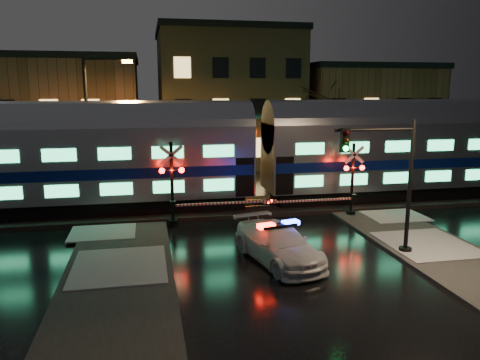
% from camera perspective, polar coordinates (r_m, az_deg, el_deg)
% --- Properties ---
extents(ground, '(120.00, 120.00, 0.00)m').
position_cam_1_polar(ground, '(22.15, 3.11, -6.75)').
color(ground, black).
rests_on(ground, ground).
extents(ballast, '(90.00, 4.20, 0.24)m').
position_cam_1_polar(ballast, '(26.80, 0.46, -3.30)').
color(ballast, black).
rests_on(ballast, ground).
extents(sidewalk_left, '(4.00, 20.00, 0.12)m').
position_cam_1_polar(sidewalk_left, '(15.95, -15.03, -14.21)').
color(sidewalk_left, '#2D2D2D').
rests_on(sidewalk_left, ground).
extents(sidewalk_right, '(4.00, 20.00, 0.12)m').
position_cam_1_polar(sidewalk_right, '(19.79, 26.64, -9.97)').
color(sidewalk_right, '#2D2D2D').
rests_on(sidewalk_right, ground).
extents(building_left, '(14.00, 10.00, 9.00)m').
position_cam_1_polar(building_left, '(43.18, -21.73, 7.27)').
color(building_left, brown).
rests_on(building_left, ground).
extents(building_mid, '(12.00, 11.00, 11.50)m').
position_cam_1_polar(building_mid, '(43.55, -1.66, 9.71)').
color(building_mid, brown).
rests_on(building_mid, ground).
extents(building_right, '(12.00, 10.00, 8.50)m').
position_cam_1_polar(building_right, '(47.09, 14.40, 7.65)').
color(building_right, brown).
rests_on(building_right, ground).
extents(train, '(51.00, 3.12, 5.92)m').
position_cam_1_polar(train, '(26.36, 2.27, 3.68)').
color(train, black).
rests_on(train, ballast).
extents(police_car, '(3.13, 5.35, 1.62)m').
position_cam_1_polar(police_car, '(18.74, 4.68, -7.76)').
color(police_car, silver).
rests_on(police_car, ground).
extents(crossing_signal_right, '(5.58, 0.65, 3.95)m').
position_cam_1_polar(crossing_signal_right, '(25.47, 12.85, -0.85)').
color(crossing_signal_right, black).
rests_on(crossing_signal_right, ground).
extents(crossing_signal_left, '(5.98, 0.66, 4.23)m').
position_cam_1_polar(crossing_signal_left, '(23.32, -7.38, -1.45)').
color(crossing_signal_left, black).
rests_on(crossing_signal_left, ground).
extents(traffic_light, '(3.61, 0.67, 5.58)m').
position_cam_1_polar(traffic_light, '(19.68, 17.88, -0.62)').
color(traffic_light, black).
rests_on(traffic_light, ground).
extents(streetlight, '(2.91, 0.30, 8.69)m').
position_cam_1_polar(streetlight, '(29.65, -17.56, 7.15)').
color(streetlight, black).
rests_on(streetlight, ground).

